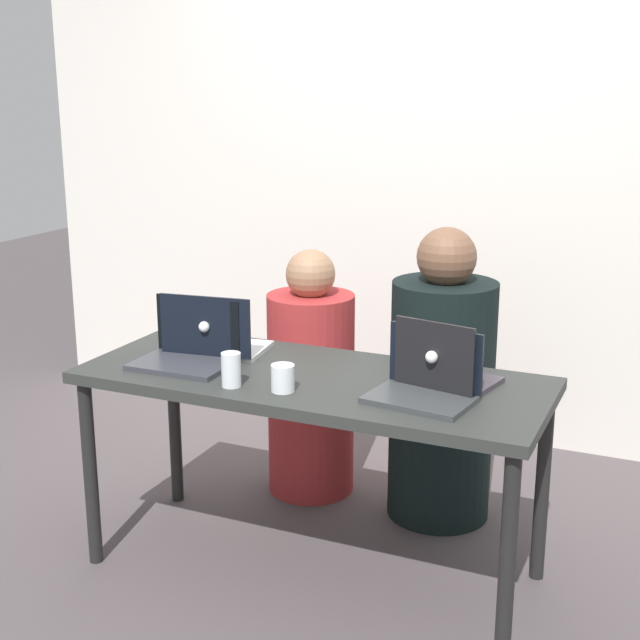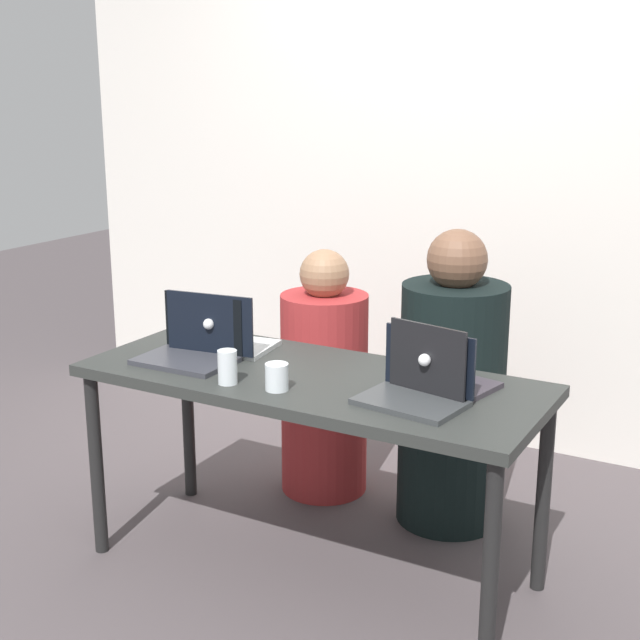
# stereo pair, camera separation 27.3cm
# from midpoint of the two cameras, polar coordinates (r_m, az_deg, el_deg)

# --- Properties ---
(ground_plane) EXTENTS (12.00, 12.00, 0.00)m
(ground_plane) POSITION_cam_midpoint_polar(r_m,az_deg,el_deg) (3.37, -2.88, -15.65)
(ground_plane) COLOR #4E4548
(back_wall) EXTENTS (4.50, 0.10, 2.32)m
(back_wall) POSITION_cam_midpoint_polar(r_m,az_deg,el_deg) (4.36, 6.13, 7.55)
(back_wall) COLOR silver
(back_wall) RESTS_ON ground
(desk) EXTENTS (1.61, 0.65, 0.74)m
(desk) POSITION_cam_midpoint_polar(r_m,az_deg,el_deg) (3.08, -3.04, -4.87)
(desk) COLOR #2D2F2D
(desk) RESTS_ON ground
(person_on_left) EXTENTS (0.37, 0.37, 1.06)m
(person_on_left) POSITION_cam_midpoint_polar(r_m,az_deg,el_deg) (3.79, -2.66, -4.26)
(person_on_left) COLOR #A32B2C
(person_on_left) RESTS_ON ground
(person_on_right) EXTENTS (0.51, 0.51, 1.19)m
(person_on_right) POSITION_cam_midpoint_polar(r_m,az_deg,el_deg) (3.56, 5.62, -4.61)
(person_on_right) COLOR black
(person_on_right) RESTS_ON ground
(laptop_front_left) EXTENTS (0.34, 0.27, 0.23)m
(laptop_front_left) POSITION_cam_midpoint_polar(r_m,az_deg,el_deg) (3.22, -10.88, -1.97)
(laptop_front_left) COLOR #35363D
(laptop_front_left) RESTS_ON desk
(laptop_back_right) EXTENTS (0.33, 0.31, 0.24)m
(laptop_back_right) POSITION_cam_midpoint_polar(r_m,az_deg,el_deg) (2.93, 5.36, -3.40)
(laptop_back_right) COLOR #3A333B
(laptop_back_right) RESTS_ON desk
(laptop_back_left) EXTENTS (0.37, 0.30, 0.24)m
(laptop_back_left) POSITION_cam_midpoint_polar(r_m,az_deg,el_deg) (3.32, -9.07, -1.32)
(laptop_back_left) COLOR silver
(laptop_back_left) RESTS_ON desk
(laptop_front_right) EXTENTS (0.35, 0.27, 0.22)m
(laptop_front_right) POSITION_cam_midpoint_polar(r_m,az_deg,el_deg) (2.82, 4.02, -4.18)
(laptop_front_right) COLOR #36393B
(laptop_front_right) RESTS_ON desk
(water_glass_left) EXTENTS (0.07, 0.07, 0.12)m
(water_glass_left) POSITION_cam_midpoint_polar(r_m,az_deg,el_deg) (2.96, -8.35, -3.34)
(water_glass_left) COLOR white
(water_glass_left) RESTS_ON desk
(water_glass_center) EXTENTS (0.08, 0.08, 0.09)m
(water_glass_center) POSITION_cam_midpoint_polar(r_m,az_deg,el_deg) (2.90, -5.10, -3.87)
(water_glass_center) COLOR white
(water_glass_center) RESTS_ON desk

